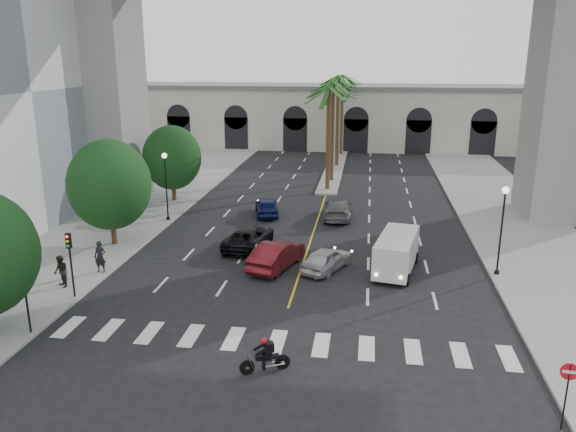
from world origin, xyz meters
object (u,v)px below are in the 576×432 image
Objects in this scene: pedestrian_b at (61,272)px; car_d at (338,208)px; traffic_signal_near at (24,284)px; traffic_signal_far at (70,254)px; car_b at (277,255)px; cargo_van at (396,252)px; car_c at (249,237)px; lamp_post_left_far at (166,181)px; car_e at (267,206)px; pedestrian_a at (100,257)px; do_not_enter_sign at (568,382)px; car_a at (326,259)px; motorcycle_rider at (266,356)px; lamp_post_right at (502,223)px.

car_d is at bearing 91.62° from pedestrian_b.
traffic_signal_near is 1.00× the size of traffic_signal_far.
cargo_van reaches higher than car_b.
lamp_post_left_far is at bearing -29.68° from car_c.
cargo_van is at bearing 109.15° from car_d.
pedestrian_b is at bearing 104.21° from traffic_signal_near.
traffic_signal_far is at bearing -89.60° from lamp_post_left_far.
car_c is 1.23× the size of car_e.
pedestrian_b reaches higher than car_d.
pedestrian_a is at bearing 108.08° from pedestrian_b.
do_not_enter_sign reaches higher than pedestrian_a.
car_b is 1.15× the size of car_e.
lamp_post_left_far is 1.08× the size of car_b.
cargo_van is (4.10, 0.29, 0.54)m from car_a.
cargo_van is 2.16× the size of do_not_enter_sign.
car_b is 0.93× the size of car_c.
traffic_signal_near reaches higher than pedestrian_a.
pedestrian_b is (-1.29, 5.08, -1.46)m from traffic_signal_near.
traffic_signal_near is 0.66× the size of cargo_van.
lamp_post_left_far is 1.47× the size of traffic_signal_near.
motorcycle_rider is 22.94m from car_d.
pedestrian_b is at bearing 40.54° from car_b.
car_d is 21.57m from pedestrian_b.
cargo_van is (5.62, 11.84, 0.56)m from motorcycle_rider.
lamp_post_left_far is 18.51m from traffic_signal_near.
traffic_signal_far is 0.85× the size of car_e.
motorcycle_rider is at bearing -7.44° from traffic_signal_near.
lamp_post_left_far is at bearing 90.40° from traffic_signal_far.
pedestrian_a reaches higher than motorcycle_rider.
traffic_signal_near is 19.87m from cargo_van.
cargo_van is 2.93× the size of pedestrian_a.
car_d is (0.00, 11.34, 0.07)m from car_a.
car_b reaches higher than car_d.
do_not_enter_sign is (9.17, -25.07, 1.09)m from car_d.
do_not_enter_sign is (22.17, -11.14, 0.76)m from pedestrian_a.
cargo_van reaches higher than motorcycle_rider.
pedestrian_b is (-12.57, 6.55, 0.37)m from motorcycle_rider.
car_b is 1.93× the size of do_not_enter_sign.
traffic_signal_far is at bearing -164.02° from lamp_post_right.
traffic_signal_near is at bearing 175.65° from do_not_enter_sign.
pedestrian_b is at bearing 164.51° from do_not_enter_sign.
lamp_post_left_far is at bearing -8.83° from car_a.
car_b is 2.73× the size of pedestrian_b.
car_a is at bearing 9.94° from pedestrian_a.
traffic_signal_near is at bearing -89.78° from pedestrian_a.
pedestrian_b is at bearing 48.56° from car_c.
lamp_post_left_far reaches higher than motorcycle_rider.
car_b is 4.14m from car_c.
pedestrian_a is 1.04× the size of pedestrian_b.
pedestrian_a reaches higher than car_e.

